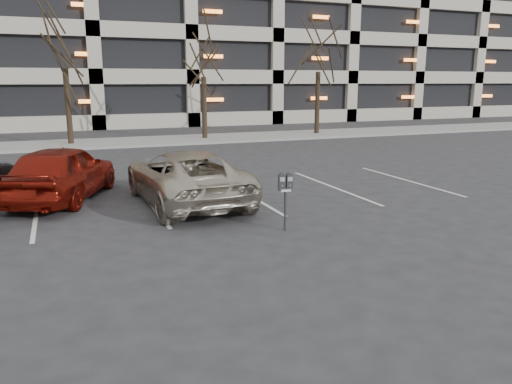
# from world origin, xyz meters

# --- Properties ---
(ground) EXTENTS (140.00, 140.00, 0.00)m
(ground) POSITION_xyz_m (0.00, 0.00, 0.00)
(ground) COLOR #28282B
(ground) RESTS_ON ground
(sidewalk) EXTENTS (80.00, 4.00, 0.12)m
(sidewalk) POSITION_xyz_m (0.00, 16.00, 0.06)
(sidewalk) COLOR gray
(sidewalk) RESTS_ON ground
(stall_lines) EXTENTS (16.90, 5.20, 0.00)m
(stall_lines) POSITION_xyz_m (-1.40, 2.30, 0.01)
(stall_lines) COLOR silver
(stall_lines) RESTS_ON ground
(parking_garage) EXTENTS (52.00, 20.00, 19.00)m
(parking_garage) POSITION_xyz_m (12.00, 33.84, 9.26)
(parking_garage) COLOR black
(parking_garage) RESTS_ON ground
(tree_b) EXTENTS (3.73, 3.73, 8.48)m
(tree_b) POSITION_xyz_m (-3.00, 16.00, 6.13)
(tree_b) COLOR black
(tree_b) RESTS_ON ground
(tree_c) EXTENTS (3.33, 3.33, 7.57)m
(tree_c) POSITION_xyz_m (4.00, 16.00, 5.47)
(tree_c) COLOR black
(tree_c) RESTS_ON ground
(tree_d) EXTENTS (3.65, 3.65, 8.29)m
(tree_d) POSITION_xyz_m (11.00, 16.00, 5.99)
(tree_d) COLOR black
(tree_d) RESTS_ON ground
(parking_meter) EXTENTS (0.33, 0.17, 1.25)m
(parking_meter) POSITION_xyz_m (0.92, -1.30, 0.96)
(parking_meter) COLOR black
(parking_meter) RESTS_ON ground
(suv_silver) EXTENTS (2.64, 5.26, 1.43)m
(suv_silver) POSITION_xyz_m (-0.48, 1.97, 0.71)
(suv_silver) COLOR beige
(suv_silver) RESTS_ON ground
(car_red) EXTENTS (3.43, 4.87, 1.54)m
(car_red) POSITION_xyz_m (-3.54, 3.55, 0.77)
(car_red) COLOR maroon
(car_red) RESTS_ON ground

